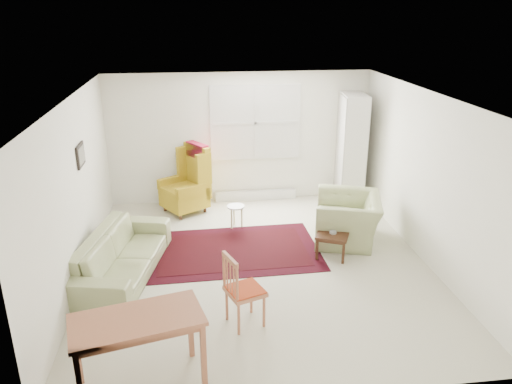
{
  "coord_description": "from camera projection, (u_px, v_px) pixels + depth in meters",
  "views": [
    {
      "loc": [
        -0.88,
        -6.54,
        3.63
      ],
      "look_at": [
        0.0,
        0.3,
        1.05
      ],
      "focal_mm": 35.0,
      "sensor_mm": 36.0,
      "label": 1
    }
  ],
  "objects": [
    {
      "name": "sofa",
      "position": [
        121.0,
        247.0,
        7.03
      ],
      "size": [
        1.3,
        2.32,
        0.88
      ],
      "primitive_type": "imported",
      "rotation": [
        0.0,
        0.0,
        1.36
      ],
      "color": "#97A06A",
      "rests_on": "ground"
    },
    {
      "name": "stool",
      "position": [
        236.0,
        216.0,
        8.66
      ],
      "size": [
        0.38,
        0.38,
        0.4
      ],
      "primitive_type": null,
      "rotation": [
        0.0,
        0.0,
        -0.32
      ],
      "color": "white",
      "rests_on": "ground"
    },
    {
      "name": "room",
      "position": [
        258.0,
        181.0,
        7.21
      ],
      "size": [
        5.04,
        5.54,
        2.51
      ],
      "color": "beige",
      "rests_on": "ground"
    },
    {
      "name": "coffee_table",
      "position": [
        332.0,
        244.0,
        7.66
      ],
      "size": [
        0.63,
        0.63,
        0.39
      ],
      "primitive_type": null,
      "rotation": [
        0.0,
        0.0,
        -0.43
      ],
      "color": "#3B1F12",
      "rests_on": "ground"
    },
    {
      "name": "desk_chair",
      "position": [
        245.0,
        289.0,
        5.92
      ],
      "size": [
        0.53,
        0.53,
        0.95
      ],
      "primitive_type": null,
      "rotation": [
        0.0,
        0.0,
        1.93
      ],
      "color": "#AF6846",
      "rests_on": "ground"
    },
    {
      "name": "armchair",
      "position": [
        348.0,
        214.0,
        8.11
      ],
      "size": [
        1.29,
        1.39,
        0.9
      ],
      "primitive_type": "imported",
      "rotation": [
        0.0,
        0.0,
        -1.85
      ],
      "color": "#97A06A",
      "rests_on": "ground"
    },
    {
      "name": "cabinet",
      "position": [
        351.0,
        149.0,
        9.52
      ],
      "size": [
        0.53,
        0.89,
        2.12
      ],
      "primitive_type": null,
      "rotation": [
        0.0,
        0.0,
        -0.1
      ],
      "color": "silver",
      "rests_on": "ground"
    },
    {
      "name": "wingback_chair",
      "position": [
        183.0,
        180.0,
        9.17
      ],
      "size": [
        1.05,
        1.04,
        1.27
      ],
      "primitive_type": null,
      "rotation": [
        0.0,
        0.0,
        -0.99
      ],
      "color": "#B3941B",
      "rests_on": "ground"
    },
    {
      "name": "desk",
      "position": [
        140.0,
        352.0,
        4.95
      ],
      "size": [
        1.38,
        0.92,
        0.8
      ],
      "primitive_type": null,
      "rotation": [
        0.0,
        0.0,
        0.24
      ],
      "color": "#AF6846",
      "rests_on": "ground"
    },
    {
      "name": "rug",
      "position": [
        232.0,
        250.0,
        7.87
      ],
      "size": [
        2.74,
        1.8,
        0.03
      ],
      "primitive_type": null,
      "rotation": [
        0.0,
        0.0,
        0.02
      ],
      "color": "black",
      "rests_on": "ground"
    }
  ]
}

